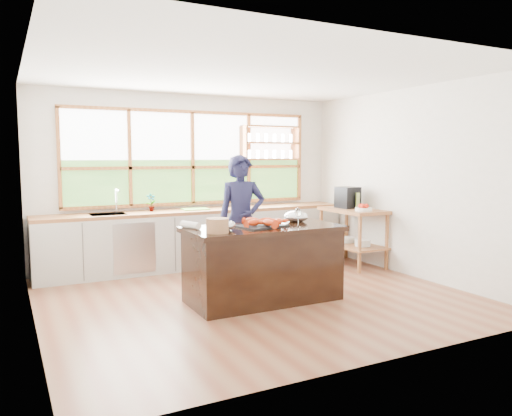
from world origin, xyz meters
TOP-DOWN VIEW (x-y plane):
  - ground_plane at (0.00, 0.00)m, footprint 5.00×5.00m
  - room_shell at (0.02, 0.51)m, footprint 5.02×4.52m
  - back_counter at (-0.02, 1.94)m, footprint 4.90×0.63m
  - right_shelf_unit at (2.19, 0.89)m, footprint 0.62×1.10m
  - island at (0.00, -0.20)m, footprint 1.85×0.90m
  - cook at (0.09, 0.58)m, footprint 0.71×0.55m
  - potted_plant at (-0.75, 2.00)m, footprint 0.15×0.10m
  - cutting_board at (-0.07, 1.94)m, footprint 0.42×0.33m
  - espresso_machine at (2.19, 1.05)m, footprint 0.31×0.33m
  - wine_bottle at (2.24, 0.85)m, footprint 0.08×0.08m
  - fruit_bowl at (2.14, 0.58)m, footprint 0.26×0.26m
  - slate_board at (-0.03, -0.20)m, footprint 0.62×0.50m
  - lobster_pile at (-0.01, -0.23)m, footprint 0.52×0.48m
  - mixing_bowl_left at (-0.55, -0.28)m, footprint 0.28×0.28m
  - mixing_bowl_right at (0.57, -0.02)m, footprint 0.31×0.31m
  - wine_glass at (0.36, -0.41)m, footprint 0.08×0.08m
  - wicker_basket at (-0.68, -0.42)m, footprint 0.25×0.25m
  - parchment_roll at (-0.83, 0.03)m, footprint 0.17×0.31m

SIDE VIEW (x-z plane):
  - ground_plane at x=0.00m, z-range 0.00..0.00m
  - island at x=0.00m, z-range 0.00..0.90m
  - back_counter at x=-0.02m, z-range 0.00..0.90m
  - right_shelf_unit at x=2.19m, z-range 0.15..1.05m
  - cook at x=0.09m, z-range 0.00..1.75m
  - cutting_board at x=-0.07m, z-range 0.90..0.91m
  - slate_board at x=-0.03m, z-range 0.90..0.92m
  - parchment_roll at x=-0.83m, z-range 0.90..0.98m
  - fruit_bowl at x=2.14m, z-range 0.89..1.00m
  - lobster_pile at x=-0.01m, z-range 0.92..1.00m
  - mixing_bowl_left at x=-0.55m, z-range 0.89..1.03m
  - mixing_bowl_right at x=0.57m, z-range 0.89..1.04m
  - wicker_basket at x=-0.68m, z-range 0.90..1.06m
  - wine_bottle at x=2.24m, z-range 0.90..1.16m
  - potted_plant at x=-0.75m, z-range 0.90..1.18m
  - wine_glass at x=0.36m, z-range 0.95..1.17m
  - espresso_machine at x=2.19m, z-range 0.90..1.24m
  - room_shell at x=0.02m, z-range 0.40..3.11m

